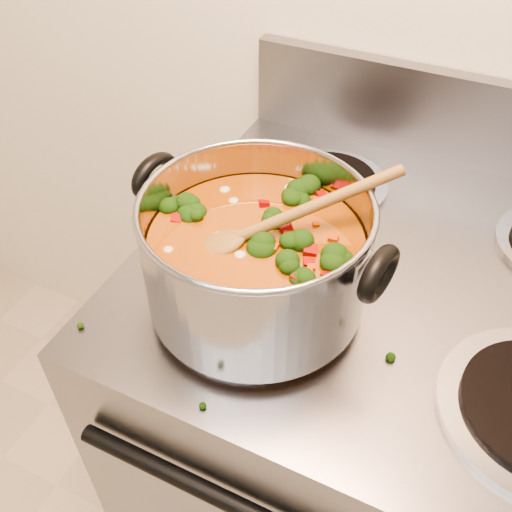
{
  "coord_description": "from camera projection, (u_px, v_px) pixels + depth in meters",
  "views": [
    {
      "loc": [
        0.04,
        0.54,
        1.5
      ],
      "look_at": [
        -0.19,
        1.01,
        1.01
      ],
      "focal_mm": 40.0,
      "sensor_mm": 36.0,
      "label": 1
    }
  ],
  "objects": [
    {
      "name": "electric_range",
      "position": [
        371.0,
        437.0,
        1.13
      ],
      "size": [
        0.79,
        0.71,
        1.08
      ],
      "color": "gray",
      "rests_on": "ground"
    },
    {
      "name": "stockpot",
      "position": [
        256.0,
        256.0,
        0.72
      ],
      "size": [
        0.35,
        0.29,
        0.17
      ],
      "rotation": [
        0.0,
        0.0,
        -0.15
      ],
      "color": "#9898A0",
      "rests_on": "electric_range"
    },
    {
      "name": "wooden_spoon",
      "position": [
        267.0,
        226.0,
        0.69
      ],
      "size": [
        0.22,
        0.19,
        0.1
      ],
      "rotation": [
        0.0,
        0.0,
        0.7
      ],
      "color": "brown",
      "rests_on": "stockpot"
    },
    {
      "name": "cooktop_crumbs",
      "position": [
        288.0,
        311.0,
        0.76
      ],
      "size": [
        0.17,
        0.38,
        0.01
      ],
      "color": "black",
      "rests_on": "electric_range"
    }
  ]
}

